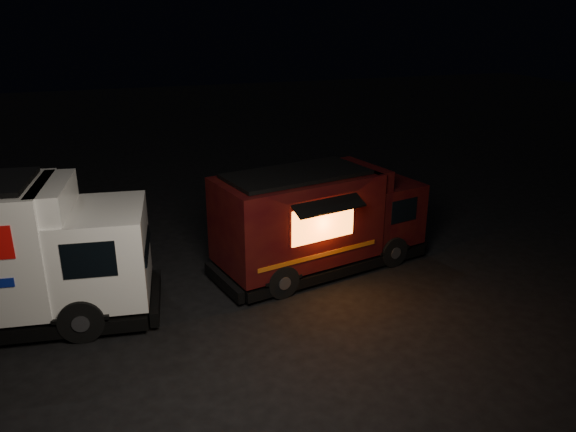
# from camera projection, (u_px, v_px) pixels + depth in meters

# --- Properties ---
(ground) EXTENTS (80.00, 80.00, 0.00)m
(ground) POSITION_uv_depth(u_px,v_px,m) (225.00, 309.00, 12.57)
(ground) COLOR black
(ground) RESTS_ON ground
(red_truck) EXTENTS (6.01, 3.23, 2.65)m
(red_truck) POSITION_uv_depth(u_px,v_px,m) (322.00, 218.00, 14.23)
(red_truck) COLOR #3D0F0B
(red_truck) RESTS_ON ground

